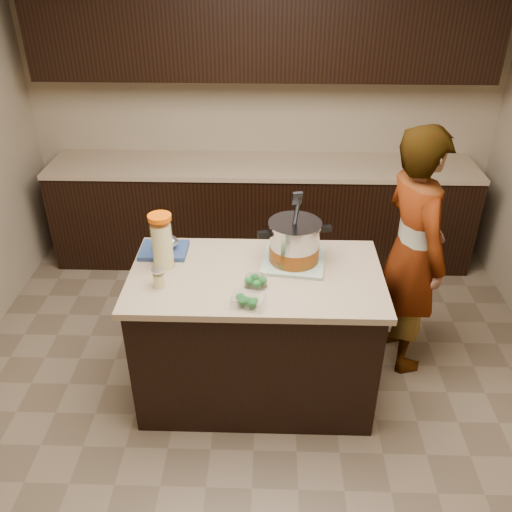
{
  "coord_description": "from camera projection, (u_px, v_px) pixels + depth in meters",
  "views": [
    {
      "loc": [
        0.08,
        -2.6,
        2.6
      ],
      "look_at": [
        0.0,
        0.0,
        1.02
      ],
      "focal_mm": 38.0,
      "sensor_mm": 36.0,
      "label": 1
    }
  ],
  "objects": [
    {
      "name": "ground_plane",
      "position": [
        256.0,
        388.0,
        3.57
      ],
      "size": [
        4.0,
        4.0,
        0.0
      ],
      "primitive_type": "plane",
      "color": "brown",
      "rests_on": "ground"
    },
    {
      "name": "room_shell",
      "position": [
        256.0,
        136.0,
        2.68
      ],
      "size": [
        4.04,
        4.04,
        2.72
      ],
      "color": "tan",
      "rests_on": "ground"
    },
    {
      "name": "back_cabinets",
      "position": [
        262.0,
        157.0,
        4.57
      ],
      "size": [
        3.6,
        0.63,
        2.33
      ],
      "color": "black",
      "rests_on": "ground"
    },
    {
      "name": "island",
      "position": [
        256.0,
        335.0,
        3.34
      ],
      "size": [
        1.46,
        0.81,
        0.9
      ],
      "color": "black",
      "rests_on": "ground"
    },
    {
      "name": "dish_towel",
      "position": [
        294.0,
        260.0,
        3.21
      ],
      "size": [
        0.4,
        0.4,
        0.02
      ],
      "primitive_type": "cube",
      "rotation": [
        0.0,
        0.0,
        -0.13
      ],
      "color": "#51785A",
      "rests_on": "island"
    },
    {
      "name": "stock_pot",
      "position": [
        294.0,
        244.0,
        3.15
      ],
      "size": [
        0.43,
        0.37,
        0.44
      ],
      "rotation": [
        0.0,
        0.0,
        0.21
      ],
      "color": "#B7B7BC",
      "rests_on": "dish_towel"
    },
    {
      "name": "lemonade_pitcher",
      "position": [
        162.0,
        243.0,
        3.1
      ],
      "size": [
        0.18,
        0.18,
        0.33
      ],
      "rotation": [
        0.0,
        0.0,
        -0.42
      ],
      "color": "#DAD285",
      "rests_on": "island"
    },
    {
      "name": "mason_jar",
      "position": [
        159.0,
        278.0,
        2.97
      ],
      "size": [
        0.09,
        0.09,
        0.12
      ],
      "rotation": [
        0.0,
        0.0,
        -0.21
      ],
      "color": "#DAD285",
      "rests_on": "island"
    },
    {
      "name": "broccoli_tub_left",
      "position": [
        283.0,
        264.0,
        3.14
      ],
      "size": [
        0.15,
        0.15,
        0.06
      ],
      "rotation": [
        0.0,
        0.0,
        -0.3
      ],
      "color": "silver",
      "rests_on": "island"
    },
    {
      "name": "broccoli_tub_right",
      "position": [
        256.0,
        282.0,
        2.98
      ],
      "size": [
        0.14,
        0.14,
        0.06
      ],
      "rotation": [
        0.0,
        0.0,
        -0.14
      ],
      "color": "silver",
      "rests_on": "island"
    },
    {
      "name": "broccoli_tub_rect",
      "position": [
        248.0,
        301.0,
        2.83
      ],
      "size": [
        0.19,
        0.15,
        0.06
      ],
      "rotation": [
        0.0,
        0.0,
        -0.18
      ],
      "color": "silver",
      "rests_on": "island"
    },
    {
      "name": "blue_tray",
      "position": [
        165.0,
        247.0,
        3.29
      ],
      "size": [
        0.28,
        0.23,
        0.11
      ],
      "rotation": [
        0.0,
        0.0,
        -0.0
      ],
      "color": "navy",
      "rests_on": "island"
    },
    {
      "name": "person",
      "position": [
        412.0,
        252.0,
        3.44
      ],
      "size": [
        0.56,
        0.7,
        1.67
      ],
      "primitive_type": "imported",
      "rotation": [
        0.0,
        0.0,
        1.87
      ],
      "color": "gray",
      "rests_on": "ground"
    }
  ]
}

